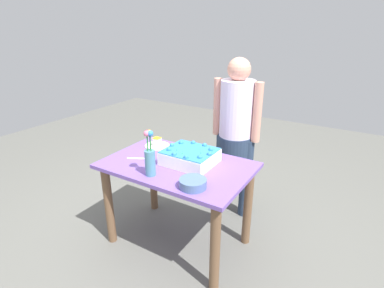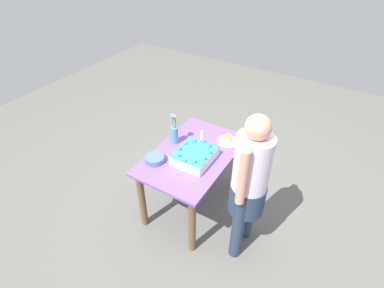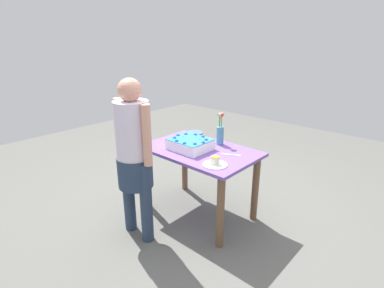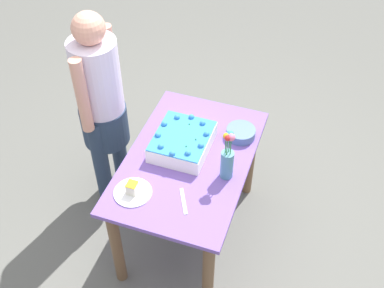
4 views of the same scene
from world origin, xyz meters
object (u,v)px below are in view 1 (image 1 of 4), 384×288
flower_vase (150,157)px  person_standing (236,130)px  fruit_bowl (193,183)px  sheet_cake (190,156)px  serving_plate_with_slice (157,144)px  cake_knife (139,158)px

flower_vase → person_standing: 0.95m
fruit_bowl → sheet_cake: bearing=124.8°
serving_plate_with_slice → cake_knife: (0.04, -0.29, -0.02)m
cake_knife → flower_vase: 0.34m
sheet_cake → fruit_bowl: size_ratio=2.08×
person_standing → fruit_bowl: bearing=6.3°
flower_vase → person_standing: person_standing is taller
cake_knife → person_standing: bearing=-151.8°
serving_plate_with_slice → fruit_bowl: size_ratio=1.19×
cake_knife → fruit_bowl: 0.63m
sheet_cake → serving_plate_with_slice: (-0.43, 0.14, -0.04)m
fruit_bowl → serving_plate_with_slice: bearing=144.9°
sheet_cake → person_standing: size_ratio=0.26×
sheet_cake → cake_knife: size_ratio=2.06×
cake_knife → person_standing: (0.51, 0.75, 0.12)m
serving_plate_with_slice → flower_vase: size_ratio=0.64×
cake_knife → flower_vase: size_ratio=0.55×
serving_plate_with_slice → person_standing: 0.72m
flower_vase → fruit_bowl: (0.35, 0.01, -0.11)m
flower_vase → fruit_bowl: bearing=1.2°
sheet_cake → fruit_bowl: bearing=-55.2°
sheet_cake → flower_vase: (-0.13, -0.32, 0.08)m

